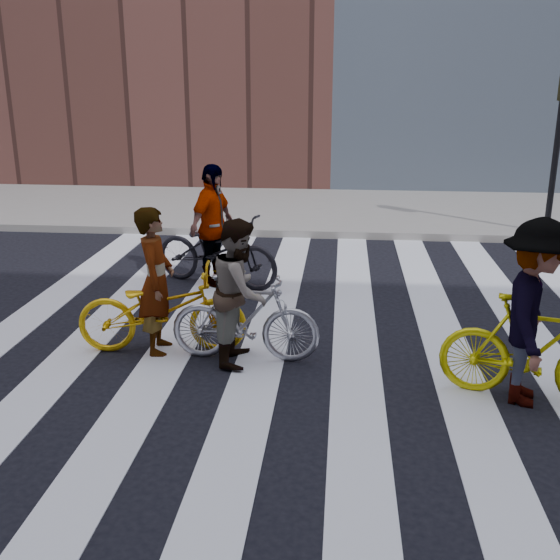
# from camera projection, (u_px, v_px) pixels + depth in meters

# --- Properties ---
(ground) EXTENTS (100.00, 100.00, 0.00)m
(ground) POSITION_uv_depth(u_px,v_px,m) (312.00, 333.00, 8.35)
(ground) COLOR black
(ground) RESTS_ON ground
(sidewalk_far) EXTENTS (100.00, 5.00, 0.15)m
(sidewalk_far) POSITION_uv_depth(u_px,v_px,m) (328.00, 210.00, 15.45)
(sidewalk_far) COLOR gray
(sidewalk_far) RESTS_ON ground
(zebra_crosswalk) EXTENTS (8.25, 10.00, 0.01)m
(zebra_crosswalk) POSITION_uv_depth(u_px,v_px,m) (312.00, 332.00, 8.35)
(zebra_crosswalk) COLOR white
(zebra_crosswalk) RESTS_ON ground
(bike_yellow_left) EXTENTS (2.04, 0.90, 1.04)m
(bike_yellow_left) POSITION_uv_depth(u_px,v_px,m) (162.00, 310.00, 7.66)
(bike_yellow_left) COLOR yellow
(bike_yellow_left) RESTS_ON ground
(bike_silver_mid) EXTENTS (1.71, 0.52, 1.02)m
(bike_silver_mid) POSITION_uv_depth(u_px,v_px,m) (245.00, 318.00, 7.42)
(bike_silver_mid) COLOR #AEAEB8
(bike_silver_mid) RESTS_ON ground
(bike_yellow_right) EXTENTS (1.90, 0.97, 1.10)m
(bike_yellow_right) POSITION_uv_depth(u_px,v_px,m) (534.00, 350.00, 6.47)
(bike_yellow_right) COLOR yellow
(bike_yellow_right) RESTS_ON ground
(bike_dark_rear) EXTENTS (2.23, 1.41, 1.11)m
(bike_dark_rear) POSITION_uv_depth(u_px,v_px,m) (216.00, 250.00, 10.11)
(bike_dark_rear) COLOR black
(bike_dark_rear) RESTS_ON ground
(rider_left) EXTENTS (0.48, 0.68, 1.74)m
(rider_left) POSITION_uv_depth(u_px,v_px,m) (156.00, 281.00, 7.56)
(rider_left) COLOR slate
(rider_left) RESTS_ON ground
(rider_mid) EXTENTS (0.65, 0.82, 1.66)m
(rider_mid) POSITION_uv_depth(u_px,v_px,m) (240.00, 291.00, 7.33)
(rider_mid) COLOR slate
(rider_mid) RESTS_ON ground
(rider_right) EXTENTS (0.99, 1.35, 1.87)m
(rider_right) POSITION_uv_depth(u_px,v_px,m) (534.00, 313.00, 6.36)
(rider_right) COLOR slate
(rider_right) RESTS_ON ground
(rider_rear) EXTENTS (0.81, 1.19, 1.88)m
(rider_rear) POSITION_uv_depth(u_px,v_px,m) (212.00, 226.00, 9.99)
(rider_rear) COLOR slate
(rider_rear) RESTS_ON ground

